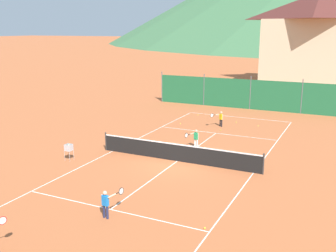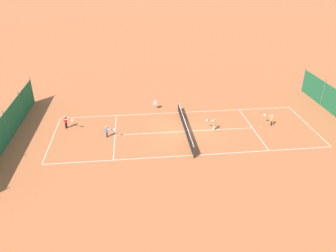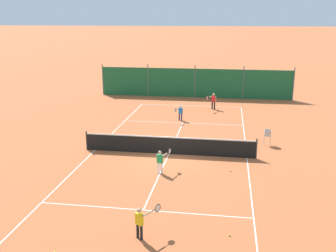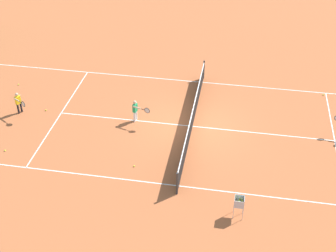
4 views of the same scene
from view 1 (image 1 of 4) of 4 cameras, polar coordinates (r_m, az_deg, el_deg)
name	(u,v)px [view 1 (image 1 of 4)]	position (r m, az deg, el deg)	size (l,w,h in m)	color
ground_plane	(177,161)	(21.07, 1.37, -5.12)	(600.00, 600.00, 0.00)	#B25B33
court_line_markings	(177,161)	(21.07, 1.37, -5.11)	(8.25, 23.85, 0.01)	white
tennis_net	(177,152)	(20.91, 1.38, -3.82)	(9.18, 0.08, 1.06)	#2D2D2D
windscreen_fence_far	(250,94)	(35.09, 11.84, 4.51)	(17.28, 0.08, 2.90)	#1E6038
player_far_baseline	(107,202)	(15.00, -8.90, -10.81)	(0.49, 0.91, 1.09)	#23284C
player_far_service	(220,118)	(28.50, 7.61, 1.20)	(0.77, 0.79, 1.11)	black
player_near_service	(195,137)	(23.23, 4.00, -1.65)	(0.59, 0.90, 1.11)	white
tennis_ball_alley_right	(180,124)	(29.12, 1.82, 0.34)	(0.07, 0.07, 0.07)	#CCE033
tennis_ball_by_net_right	(205,228)	(14.40, 5.35, -14.52)	(0.07, 0.07, 0.07)	#CCE033
tennis_ball_by_net_left	(236,122)	(30.01, 9.87, 0.55)	(0.07, 0.07, 0.07)	#CCE033
tennis_ball_service_box	(198,115)	(32.15, 4.38, 1.61)	(0.07, 0.07, 0.07)	#CCE033
tennis_ball_alley_left	(221,130)	(27.51, 7.65, -0.60)	(0.07, 0.07, 0.07)	#CCE033
tennis_ball_near_corner	(258,126)	(29.20, 12.94, 0.03)	(0.07, 0.07, 0.07)	#CCE033
tennis_ball_far_corner	(142,143)	(24.16, -3.78, -2.55)	(0.07, 0.07, 0.07)	#CCE033
ball_hopper	(69,149)	(21.65, -14.22, -3.19)	(0.36, 0.36, 0.89)	#B7B7BC
alpine_chalet	(317,38)	(52.56, 20.83, 11.91)	(13.00, 10.00, 11.20)	#C6B28E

